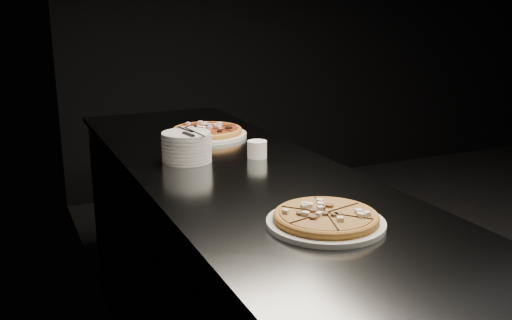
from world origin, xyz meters
name	(u,v)px	position (x,y,z in m)	size (l,w,h in m)	color
wall_left	(128,35)	(-2.50, 0.00, 1.40)	(0.02, 5.00, 2.80)	black
wall_back	(349,16)	(0.00, 2.50, 1.40)	(5.00, 0.02, 2.80)	black
counter	(237,281)	(-2.13, 0.00, 0.46)	(0.74, 2.44, 0.92)	slate
pizza_mushroom	(326,219)	(-2.14, -0.63, 0.94)	(0.34, 0.34, 0.04)	white
pizza_tomato	(207,132)	(-2.06, 0.51, 0.94)	(0.36, 0.36, 0.04)	white
plate_stack	(187,147)	(-2.27, 0.16, 0.98)	(0.19, 0.19, 0.11)	white
cutlery	(189,132)	(-2.26, 0.14, 1.03)	(0.06, 0.20, 0.01)	silver
ramekin	(257,149)	(-2.01, 0.09, 0.96)	(0.08, 0.08, 0.07)	white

